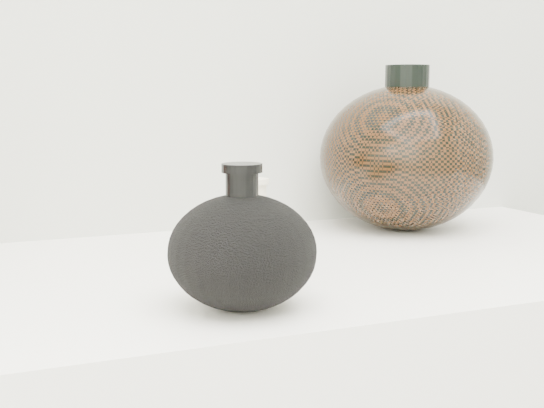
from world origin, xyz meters
name	(u,v)px	position (x,y,z in m)	size (l,w,h in m)	color
black_gourd_vase	(242,251)	(-0.04, 0.79, 0.95)	(0.18, 0.18, 0.13)	black
cream_gourd_vase	(256,232)	(0.03, 0.93, 0.94)	(0.13, 0.13, 0.10)	beige
right_round_pot	(405,157)	(0.32, 1.08, 1.01)	(0.27, 0.27, 0.24)	black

